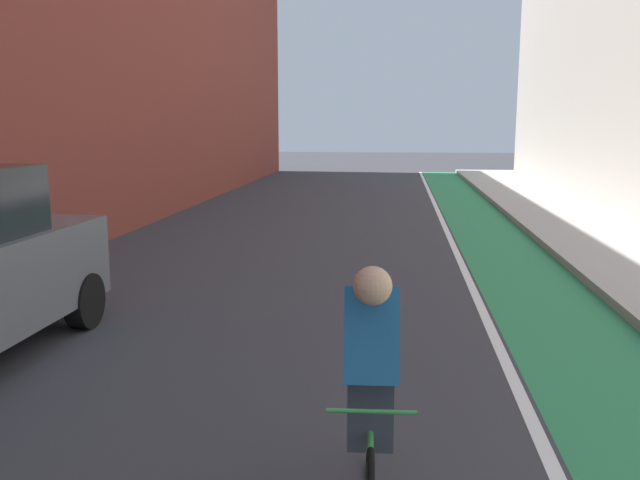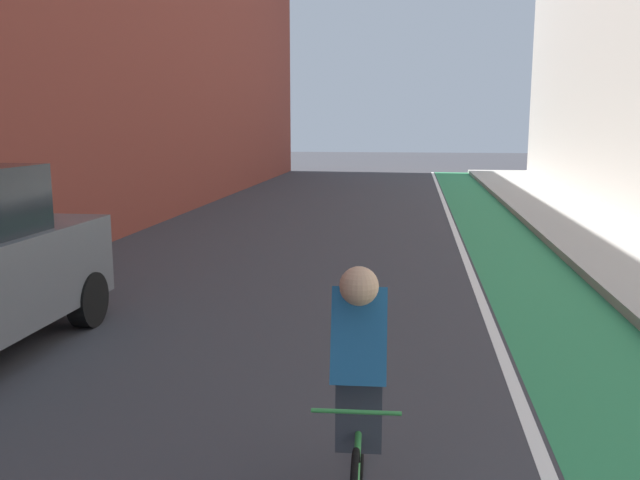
# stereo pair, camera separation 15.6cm
# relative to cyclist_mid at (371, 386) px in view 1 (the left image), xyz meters

# --- Properties ---
(ground_plane) EXTENTS (88.29, 88.29, 0.00)m
(ground_plane) POSITION_rel_cyclist_mid_xyz_m (-1.25, 7.71, -0.85)
(ground_plane) COLOR #38383D
(bike_lane_paint) EXTENTS (1.60, 40.13, 0.00)m
(bike_lane_paint) POSITION_rel_cyclist_mid_xyz_m (2.17, 9.71, -0.85)
(bike_lane_paint) COLOR #2D8451
(bike_lane_paint) RESTS_ON ground
(lane_divider_stripe) EXTENTS (0.12, 40.13, 0.00)m
(lane_divider_stripe) POSITION_rel_cyclist_mid_xyz_m (1.27, 9.71, -0.85)
(lane_divider_stripe) COLOR white
(lane_divider_stripe) RESTS_ON ground
(sidewalk_right) EXTENTS (2.77, 40.13, 0.14)m
(sidewalk_right) POSITION_rel_cyclist_mid_xyz_m (4.36, 9.71, -0.78)
(sidewalk_right) COLOR #A8A59E
(sidewalk_right) RESTS_ON ground
(cyclist_mid) EXTENTS (0.48, 1.75, 1.63)m
(cyclist_mid) POSITION_rel_cyclist_mid_xyz_m (0.00, 0.00, 0.00)
(cyclist_mid) COLOR black
(cyclist_mid) RESTS_ON ground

